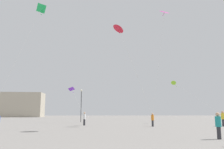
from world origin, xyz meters
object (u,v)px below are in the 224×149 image
at_px(person_in_orange, 153,119).
at_px(person_in_white, 84,118).
at_px(kite_violet_delta, 72,90).
at_px(kite_lime_diamond, 174,83).
at_px(person_in_teal, 218,124).
at_px(lamppost_east, 81,100).
at_px(kite_magenta_delta, 164,14).
at_px(person_in_yellow, 223,118).
at_px(building_left_hall, 15,105).
at_px(kite_crimson_diamond, 119,29).
at_px(kite_emerald_delta, 41,10).

relative_size(person_in_orange, person_in_white, 0.92).
height_order(kite_violet_delta, kite_lime_diamond, kite_lime_diamond).
distance_m(person_in_teal, kite_lime_diamond, 23.65).
bearing_deg(kite_lime_diamond, lamppost_east, 161.21).
bearing_deg(kite_violet_delta, kite_magenta_delta, -34.94).
height_order(person_in_yellow, kite_magenta_delta, kite_magenta_delta).
height_order(person_in_orange, building_left_hall, building_left_hall).
height_order(building_left_hall, lamppost_east, building_left_hall).
bearing_deg(person_in_orange, kite_magenta_delta, 50.77).
xyz_separation_m(person_in_orange, kite_lime_diamond, (5.68, 9.08, 5.56)).
xyz_separation_m(person_in_teal, kite_lime_diamond, (4.40, 22.57, 5.54)).
distance_m(person_in_yellow, building_left_hall, 84.18).
bearing_deg(person_in_orange, kite_crimson_diamond, -123.60).
distance_m(person_in_teal, person_in_orange, 13.55).
bearing_deg(person_in_teal, kite_emerald_delta, -97.43).
relative_size(person_in_teal, kite_magenta_delta, 0.11).
bearing_deg(lamppost_east, kite_lime_diamond, -18.79).
distance_m(person_in_yellow, person_in_orange, 8.57).
bearing_deg(kite_lime_diamond, person_in_orange, -122.04).
bearing_deg(kite_violet_delta, person_in_orange, -47.43).
bearing_deg(lamppost_east, kite_crimson_diamond, -73.88).
xyz_separation_m(person_in_orange, building_left_hall, (-41.99, 67.09, 4.00)).
distance_m(person_in_teal, person_in_white, 19.15).
bearing_deg(kite_magenta_delta, person_in_yellow, -24.96).
distance_m(kite_violet_delta, kite_crimson_diamond, 19.70).
distance_m(person_in_yellow, kite_magenta_delta, 15.89).
bearing_deg(kite_lime_diamond, kite_magenta_delta, -114.92).
xyz_separation_m(person_in_teal, kite_emerald_delta, (-15.12, 12.89, 13.44)).
xyz_separation_m(person_in_teal, person_in_orange, (-1.28, 13.49, -0.02)).
distance_m(person_in_white, kite_magenta_delta, 18.33).
relative_size(kite_violet_delta, kite_magenta_delta, 0.70).
xyz_separation_m(person_in_yellow, kite_lime_diamond, (-2.88, 9.19, 5.42)).
bearing_deg(kite_crimson_diamond, person_in_teal, -55.88).
bearing_deg(lamppost_east, person_in_white, -82.10).
xyz_separation_m(kite_emerald_delta, kite_crimson_diamond, (9.49, -4.59, -4.11)).
bearing_deg(building_left_hall, kite_lime_diamond, -50.59).
height_order(person_in_teal, kite_violet_delta, kite_violet_delta).
height_order(kite_lime_diamond, lamppost_east, kite_lime_diamond).
bearing_deg(kite_emerald_delta, kite_crimson_diamond, -25.80).
relative_size(kite_magenta_delta, kite_lime_diamond, 1.52).
xyz_separation_m(person_in_white, lamppost_east, (-1.58, 11.40, 2.91)).
bearing_deg(person_in_white, building_left_hall, 11.42).
relative_size(kite_violet_delta, building_left_hall, 0.46).
bearing_deg(lamppost_east, person_in_teal, -67.97).
relative_size(person_in_teal, kite_emerald_delta, 0.12).
bearing_deg(kite_magenta_delta, building_left_hall, 124.72).
distance_m(person_in_orange, kite_violet_delta, 17.74).
height_order(person_in_orange, person_in_white, person_in_white).
bearing_deg(person_in_white, person_in_orange, -125.93).
distance_m(person_in_orange, kite_lime_diamond, 12.07).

